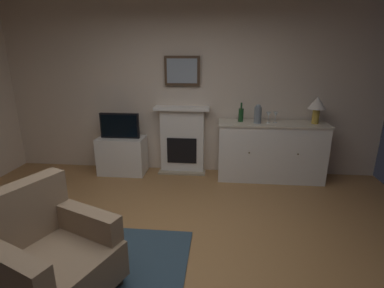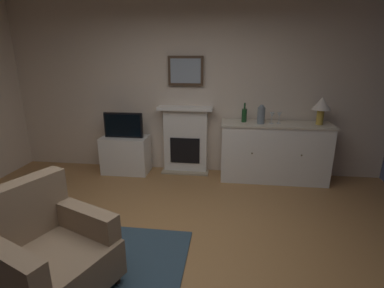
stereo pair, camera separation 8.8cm
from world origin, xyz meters
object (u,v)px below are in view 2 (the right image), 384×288
Objects in this scene: framed_picture at (186,71)px; wine_bottle at (244,115)px; table_lamp at (322,105)px; wine_glass_center at (279,115)px; sideboard_cabinet at (274,152)px; tv_set at (123,125)px; fireplace_unit at (186,140)px; armchair at (47,252)px; tv_cabinet at (126,155)px; vase_decorative at (261,114)px; wine_glass_left at (272,115)px.

wine_bottle is at bearing -11.70° from framed_picture.
table_lamp is 2.42× the size of wine_glass_center.
tv_set is at bearing -179.80° from sideboard_cabinet.
fireplace_unit is 2.82m from armchair.
sideboard_cabinet is at bearing 0.20° from tv_set.
wine_bottle is at bearing 0.52° from tv_cabinet.
vase_decorative is at bearing 53.33° from armchair.
fireplace_unit is 1.06× the size of armchair.
tv_cabinet is at bearing 90.00° from tv_set.
wine_glass_left is 0.11m from wine_glass_center.
sideboard_cabinet reaches higher than tv_cabinet.
tv_cabinet is (-1.89, -0.02, -0.71)m from wine_bottle.
vase_decorative reaches higher than fireplace_unit.
fireplace_unit is 2.11m from table_lamp.
table_lamp reaches higher than tv_cabinet.
table_lamp is at bearing -1.70° from wine_bottle.
table_lamp reaches higher than vase_decorative.
vase_decorative reaches higher than tv_cabinet.
framed_picture is at bearing 169.16° from wine_glass_left.
fireplace_unit is 1.10m from framed_picture.
tv_set is at bearing -179.84° from table_lamp.
fireplace_unit is 2.00× the size of framed_picture.
armchair is at bearing -104.44° from fireplace_unit.
table_lamp reaches higher than sideboard_cabinet.
table_lamp is 0.70m from wine_glass_left.
framed_picture is at bearing 173.66° from table_lamp.
framed_picture is at bearing 13.31° from tv_set.
wine_glass_left is 1.00× the size of wine_glass_center.
armchair is (-1.62, -2.58, -0.63)m from wine_bottle.
fireplace_unit is at bearing 174.94° from table_lamp.
table_lamp reaches higher than wine_glass_center.
wine_bottle is at bearing 171.14° from wine_glass_left.
sideboard_cabinet is at bearing -3.86° from wine_bottle.
vase_decorative is at bearing -13.24° from framed_picture.
sideboard_cabinet is 3.30m from armchair.
sideboard_cabinet is 0.57m from wine_glass_center.
table_lamp is 1.10m from wine_bottle.
wine_glass_center reaches higher than tv_set.
table_lamp is 3.80m from armchair.
wine_glass_center is 2.41m from tv_set.
vase_decorative is 2.26m from tv_cabinet.
sideboard_cabinet is 1.57× the size of armchair.
framed_picture reaches higher than vase_decorative.
fireplace_unit is 1.03m from tv_set.
wine_bottle is 0.28× the size of armchair.
vase_decorative is 0.45× the size of tv_set.
fireplace_unit reaches higher than wine_glass_left.
wine_bottle is at bearing -8.97° from fireplace_unit.
vase_decorative reaches higher than tv_set.
framed_picture reaches higher than armchair.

